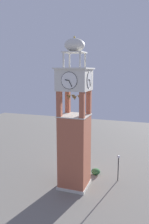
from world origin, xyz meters
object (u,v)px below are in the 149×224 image
(trash_bin, at_px, (89,169))
(park_bench, at_px, (75,167))
(lamp_post, at_px, (118,163))
(clock_tower, at_px, (75,129))

(trash_bin, bearing_deg, park_bench, 8.94)
(lamp_post, xyz_separation_m, trash_bin, (4.47, -1.47, -2.08))
(clock_tower, bearing_deg, lamp_post, -147.97)
(clock_tower, xyz_separation_m, park_bench, (1.48, -4.30, -6.94))
(park_bench, xyz_separation_m, trash_bin, (-2.04, -0.32, -0.08))
(clock_tower, bearing_deg, park_bench, -71.05)
(park_bench, relative_size, lamp_post, 0.46)
(clock_tower, distance_m, lamp_post, 7.72)
(lamp_post, height_order, trash_bin, lamp_post)
(lamp_post, distance_m, trash_bin, 5.14)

